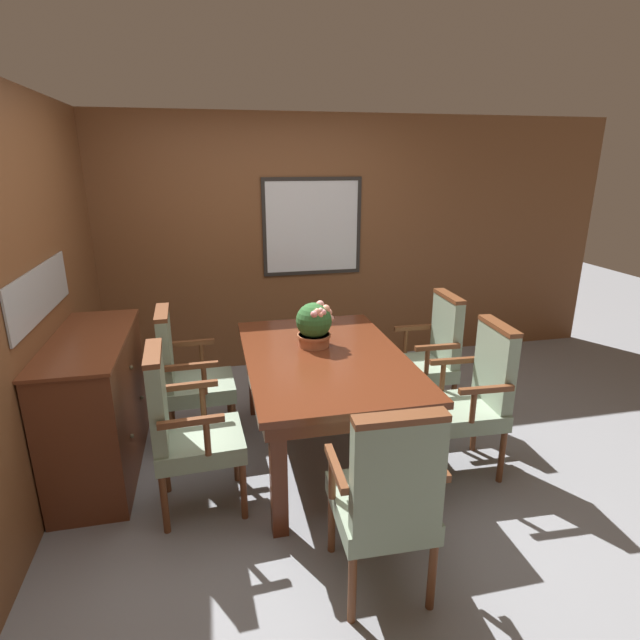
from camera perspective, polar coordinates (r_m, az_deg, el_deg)
name	(u,v)px	position (r m, az deg, el deg)	size (l,w,h in m)	color
ground_plane	(305,468)	(3.59, -1.68, -16.53)	(14.00, 14.00, 0.00)	gray
wall_back	(267,246)	(4.95, -6.06, 8.44)	(7.20, 0.08, 2.45)	brown
wall_left	(16,313)	(3.21, -31.38, 0.68)	(0.08, 7.20, 2.45)	brown
dining_table	(325,368)	(3.42, 0.55, -5.52)	(1.06, 1.66, 0.77)	#562614
chair_left_near	(184,426)	(3.06, -15.27, -11.61)	(0.53, 0.51, 1.04)	brown
chair_right_near	(474,394)	(3.48, 17.15, -8.09)	(0.53, 0.51, 1.04)	brown
chair_head_near	(386,495)	(2.45, 7.60, -19.24)	(0.51, 0.52, 1.04)	brown
chair_right_far	(430,354)	(4.08, 12.42, -3.78)	(0.52, 0.51, 1.04)	brown
chair_left_far	(186,373)	(3.76, -15.02, -5.89)	(0.52, 0.51, 1.04)	brown
potted_plant	(314,324)	(3.49, -0.65, -0.50)	(0.27, 0.25, 0.33)	#B2603D
sideboard_cabinet	(98,405)	(3.66, -24.04, -8.89)	(0.49, 1.23, 0.95)	brown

